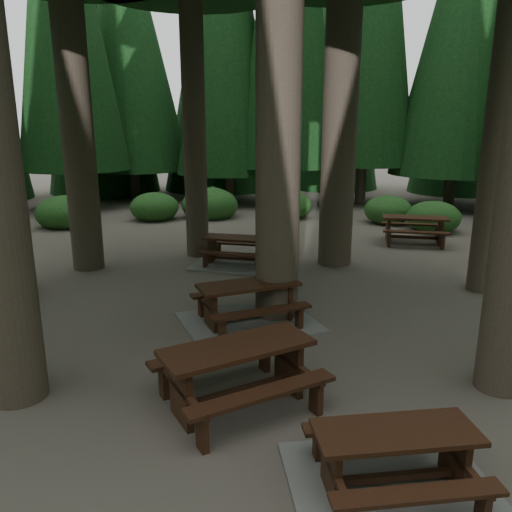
{
  "coord_description": "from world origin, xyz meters",
  "views": [
    {
      "loc": [
        0.74,
        -9.14,
        3.68
      ],
      "look_at": [
        0.37,
        0.69,
        1.1
      ],
      "focal_mm": 35.0,
      "sensor_mm": 36.0,
      "label": 1
    }
  ],
  "objects_px": {
    "picnic_table_d": "(414,226)",
    "picnic_table_f": "(393,471)",
    "picnic_table_a": "(249,310)",
    "picnic_table_e": "(238,365)",
    "picnic_table_c": "(237,255)"
  },
  "relations": [
    {
      "from": "picnic_table_c",
      "to": "picnic_table_d",
      "type": "xyz_separation_m",
      "value": [
        5.49,
        2.75,
        0.31
      ]
    },
    {
      "from": "picnic_table_d",
      "to": "picnic_table_f",
      "type": "height_order",
      "value": "picnic_table_d"
    },
    {
      "from": "picnic_table_a",
      "to": "picnic_table_f",
      "type": "relative_size",
      "value": 1.27
    },
    {
      "from": "picnic_table_a",
      "to": "picnic_table_e",
      "type": "distance_m",
      "value": 2.87
    },
    {
      "from": "picnic_table_a",
      "to": "picnic_table_f",
      "type": "bearing_deg",
      "value": -93.71
    },
    {
      "from": "picnic_table_c",
      "to": "picnic_table_d",
      "type": "distance_m",
      "value": 6.15
    },
    {
      "from": "picnic_table_a",
      "to": "picnic_table_d",
      "type": "height_order",
      "value": "picnic_table_d"
    },
    {
      "from": "picnic_table_a",
      "to": "picnic_table_d",
      "type": "distance_m",
      "value": 8.54
    },
    {
      "from": "picnic_table_e",
      "to": "picnic_table_d",
      "type": "bearing_deg",
      "value": 31.88
    },
    {
      "from": "picnic_table_d",
      "to": "picnic_table_f",
      "type": "distance_m",
      "value": 11.85
    },
    {
      "from": "picnic_table_c",
      "to": "picnic_table_e",
      "type": "relative_size",
      "value": 1.01
    },
    {
      "from": "picnic_table_f",
      "to": "picnic_table_e",
      "type": "bearing_deg",
      "value": 127.82
    },
    {
      "from": "picnic_table_e",
      "to": "picnic_table_a",
      "type": "bearing_deg",
      "value": 58.74
    },
    {
      "from": "picnic_table_a",
      "to": "picnic_table_f",
      "type": "height_order",
      "value": "picnic_table_a"
    },
    {
      "from": "picnic_table_c",
      "to": "picnic_table_e",
      "type": "height_order",
      "value": "picnic_table_e"
    }
  ]
}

